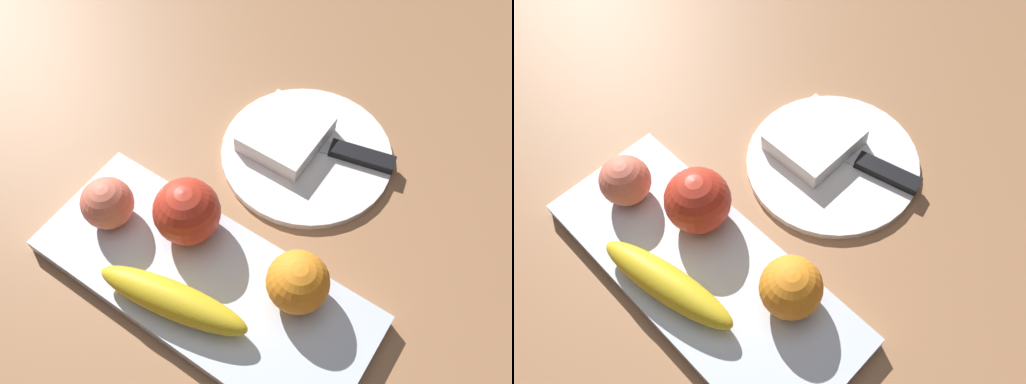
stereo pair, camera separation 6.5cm
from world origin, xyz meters
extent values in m
plane|color=#9D6B47|center=(0.00, 0.00, 0.00)|extent=(2.40, 2.40, 0.00)
cube|color=silver|center=(0.00, 0.03, 0.01)|extent=(0.41, 0.17, 0.02)
sphere|color=red|center=(0.05, -0.02, 0.06)|extent=(0.08, 0.08, 0.08)
ellipsoid|color=yellow|center=(0.01, 0.07, 0.04)|extent=(0.19, 0.07, 0.04)
sphere|color=orange|center=(-0.10, -0.02, 0.06)|extent=(0.07, 0.07, 0.07)
sphere|color=#EA745A|center=(0.14, 0.02, 0.05)|extent=(0.06, 0.06, 0.06)
cylinder|color=white|center=(0.00, -0.21, 0.01)|extent=(0.24, 0.24, 0.01)
cube|color=white|center=(0.03, -0.21, 0.02)|extent=(0.10, 0.11, 0.03)
cube|color=silver|center=(-0.01, -0.23, 0.01)|extent=(0.15, 0.05, 0.00)
cube|color=black|center=(-0.07, -0.24, 0.02)|extent=(0.09, 0.04, 0.01)
camera|label=1|loc=(-0.20, 0.20, 0.60)|focal=37.48mm
camera|label=2|loc=(-0.25, 0.16, 0.60)|focal=37.48mm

